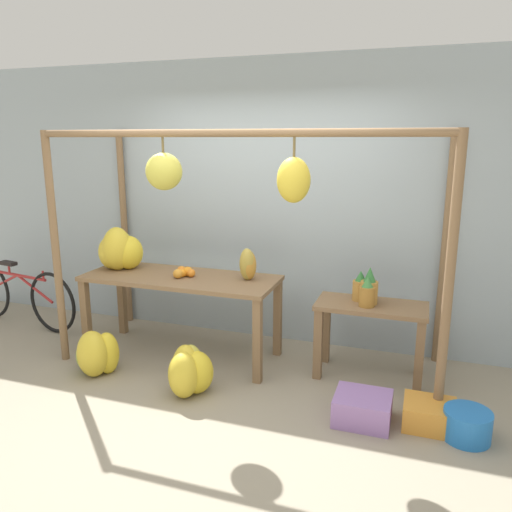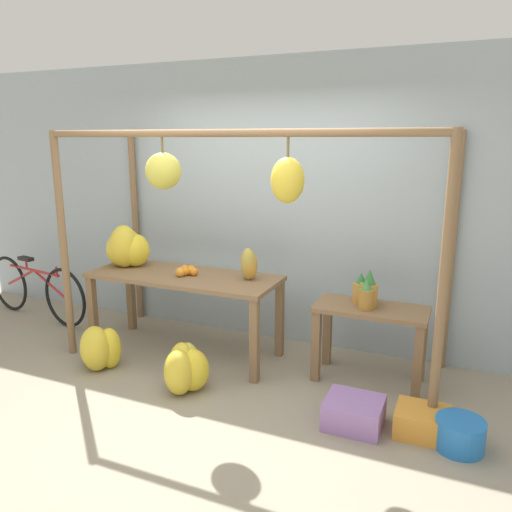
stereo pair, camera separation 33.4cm
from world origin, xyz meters
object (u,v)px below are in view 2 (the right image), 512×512
object	(u,v)px
banana_pile_ground_left	(99,349)
banana_pile_ground_right	(185,369)
parked_bicycle	(36,289)
fruit_crate_purple	(422,422)
pineapple_cluster	(366,292)
papaya_pile	(249,265)
orange_pile	(185,271)
banana_pile_on_table	(127,248)
blue_bucket	(460,434)
fruit_crate_white	(354,413)

from	to	relation	value
banana_pile_ground_left	banana_pile_ground_right	size ratio (longest dim) A/B	0.95
parked_bicycle	fruit_crate_purple	size ratio (longest dim) A/B	4.60
pineapple_cluster	papaya_pile	xyz separation A→B (m)	(-1.05, -0.04, 0.14)
orange_pile	banana_pile_ground_left	bearing A→B (deg)	-133.59
banana_pile_ground_left	banana_pile_ground_right	xyz separation A→B (m)	(0.93, -0.04, 0.01)
parked_bicycle	orange_pile	bearing A→B (deg)	-4.28
orange_pile	papaya_pile	size ratio (longest dim) A/B	0.67
parked_bicycle	fruit_crate_purple	bearing A→B (deg)	-8.89
papaya_pile	banana_pile_on_table	bearing A→B (deg)	-178.38
blue_bucket	fruit_crate_purple	size ratio (longest dim) A/B	0.88
banana_pile_ground_right	fruit_crate_white	xyz separation A→B (m)	(1.40, 0.03, -0.09)
fruit_crate_white	parked_bicycle	distance (m)	3.96
fruit_crate_white	papaya_pile	size ratio (longest dim) A/B	1.39
banana_pile_on_table	papaya_pile	bearing A→B (deg)	1.62
banana_pile_ground_right	fruit_crate_purple	bearing A→B (deg)	3.66
orange_pile	banana_pile_ground_right	distance (m)	0.97
banana_pile_on_table	orange_pile	world-z (taller)	banana_pile_on_table
orange_pile	banana_pile_ground_right	world-z (taller)	orange_pile
papaya_pile	fruit_crate_purple	world-z (taller)	papaya_pile
banana_pile_ground_right	fruit_crate_white	bearing A→B (deg)	1.29
fruit_crate_white	blue_bucket	bearing A→B (deg)	0.86
parked_bicycle	papaya_pile	world-z (taller)	papaya_pile
banana_pile_on_table	fruit_crate_purple	world-z (taller)	banana_pile_on_table
blue_bucket	papaya_pile	world-z (taller)	papaya_pile
blue_bucket	parked_bicycle	size ratio (longest dim) A/B	0.19
banana_pile_ground_left	fruit_crate_purple	distance (m)	2.80
fruit_crate_white	orange_pile	bearing A→B (deg)	160.91
papaya_pile	banana_pile_ground_right	bearing A→B (deg)	-108.24
banana_pile_ground_right	fruit_crate_white	distance (m)	1.40
banana_pile_ground_right	fruit_crate_purple	size ratio (longest dim) A/B	1.27
fruit_crate_purple	blue_bucket	bearing A→B (deg)	-17.32
blue_bucket	papaya_pile	xyz separation A→B (m)	(-1.87, 0.70, 0.82)
banana_pile_ground_right	banana_pile_on_table	bearing A→B (deg)	146.80
orange_pile	blue_bucket	world-z (taller)	orange_pile
banana_pile_on_table	papaya_pile	world-z (taller)	banana_pile_on_table
papaya_pile	fruit_crate_purple	bearing A→B (deg)	-21.08
orange_pile	fruit_crate_purple	bearing A→B (deg)	-13.17
banana_pile_on_table	pineapple_cluster	size ratio (longest dim) A/B	1.63
fruit_crate_purple	banana_pile_ground_right	bearing A→B (deg)	-176.34
banana_pile_on_table	papaya_pile	distance (m)	1.32
fruit_crate_purple	orange_pile	bearing A→B (deg)	166.83
fruit_crate_purple	pineapple_cluster	bearing A→B (deg)	130.29
blue_bucket	banana_pile_ground_left	bearing A→B (deg)	-179.99
banana_pile_ground_right	fruit_crate_white	world-z (taller)	banana_pile_ground_right
fruit_crate_white	banana_pile_on_table	bearing A→B (deg)	164.75
banana_pile_ground_left	fruit_crate_purple	xyz separation A→B (m)	(2.80, 0.08, -0.09)
orange_pile	banana_pile_ground_left	size ratio (longest dim) A/B	0.44
orange_pile	parked_bicycle	size ratio (longest dim) A/B	0.12
papaya_pile	fruit_crate_white	bearing A→B (deg)	-31.74
fruit_crate_purple	fruit_crate_white	bearing A→B (deg)	-169.37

